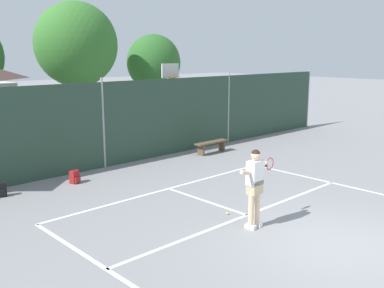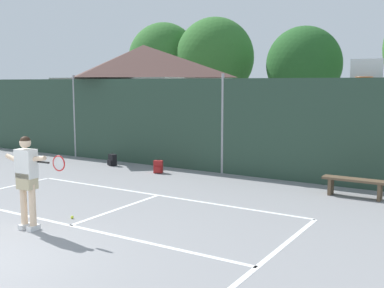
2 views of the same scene
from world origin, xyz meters
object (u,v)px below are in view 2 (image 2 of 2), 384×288
object	(u,v)px
backpack_black	(112,160)
tennis_ball	(72,217)
basketball_hoop	(365,102)
backpack_red	(158,167)
tennis_player	(27,174)
courtside_bench	(355,183)

from	to	relation	value
backpack_black	tennis_ball	bearing A→B (deg)	-56.18
basketball_hoop	backpack_red	size ratio (longest dim) A/B	7.67
tennis_player	backpack_red	world-z (taller)	tennis_player
tennis_ball	courtside_bench	distance (m)	6.92
backpack_black	tennis_player	bearing A→B (deg)	-61.56
tennis_player	backpack_black	size ratio (longest dim) A/B	4.01
basketball_hoop	courtside_bench	size ratio (longest dim) A/B	2.22
tennis_player	tennis_ball	xyz separation A→B (m)	(0.16, 0.97, -1.08)
basketball_hoop	tennis_player	xyz separation A→B (m)	(-4.54, -8.28, -1.20)
tennis_player	backpack_red	size ratio (longest dim) A/B	4.01
tennis_ball	courtside_bench	xyz separation A→B (m)	(4.68, 5.10, 0.33)
tennis_ball	courtside_bench	size ratio (longest dim) A/B	0.04
tennis_player	backpack_black	world-z (taller)	tennis_player
backpack_black	courtside_bench	xyz separation A→B (m)	(8.26, -0.25, 0.17)
tennis_player	courtside_bench	world-z (taller)	tennis_player
courtside_bench	tennis_ball	bearing A→B (deg)	-132.54
basketball_hoop	tennis_player	world-z (taller)	basketball_hoop
tennis_ball	courtside_bench	world-z (taller)	courtside_bench
backpack_red	tennis_ball	bearing A→B (deg)	-74.35
basketball_hoop	backpack_red	world-z (taller)	basketball_hoop
basketball_hoop	courtside_bench	bearing A→B (deg)	-82.35
basketball_hoop	tennis_player	bearing A→B (deg)	-118.73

